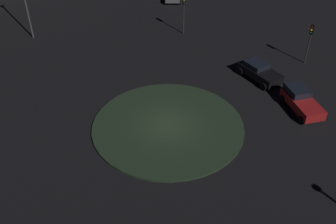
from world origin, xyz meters
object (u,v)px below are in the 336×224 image
(car_red, at_px, (301,101))
(traffic_light_southwest, at_px, (310,36))
(car_black, at_px, (259,71))
(traffic_light_south, at_px, (184,7))

(car_red, relative_size, traffic_light_southwest, 1.12)
(car_black, height_order, car_red, car_red)
(car_black, height_order, traffic_light_south, traffic_light_south)
(traffic_light_south, bearing_deg, car_red, 38.44)
(car_red, xyz_separation_m, traffic_light_south, (8.69, -14.35, 2.27))
(car_black, height_order, traffic_light_southwest, traffic_light_southwest)
(traffic_light_southwest, relative_size, traffic_light_south, 0.91)
(car_red, xyz_separation_m, traffic_light_southwest, (-2.73, -7.49, 2.02))
(traffic_light_south, bearing_deg, traffic_light_southwest, 66.25)
(traffic_light_southwest, bearing_deg, traffic_light_south, -66.26)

